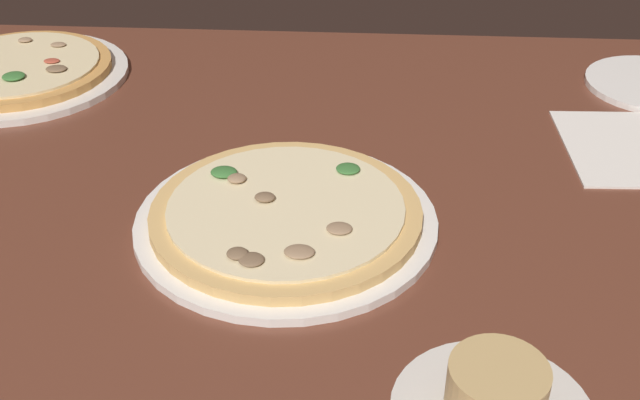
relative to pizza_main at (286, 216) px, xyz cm
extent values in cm
cube|color=brown|center=(-7.31, -1.43, -3.21)|extent=(150.00, 110.00, 4.00)
cylinder|color=white|center=(-0.01, -0.01, -0.71)|extent=(32.98, 32.98, 1.00)
cylinder|color=tan|center=(-0.01, -0.01, 0.39)|extent=(29.54, 29.54, 1.20)
cylinder|color=beige|center=(-0.01, -0.01, 1.19)|extent=(25.76, 25.76, 0.40)
ellipsoid|color=#937556|center=(-2.19, 8.51, 1.70)|extent=(3.06, 2.39, 0.63)
ellipsoid|color=#937556|center=(-5.96, 4.26, 1.67)|extent=(2.69, 2.27, 0.57)
ellipsoid|color=#937556|center=(5.98, -4.63, 1.75)|extent=(2.11, 1.98, 0.72)
ellipsoid|color=brown|center=(2.36, -0.93, 1.78)|extent=(2.25, 1.88, 0.78)
ellipsoid|color=#387033|center=(7.65, -5.86, 1.78)|extent=(3.03, 2.54, 0.78)
ellipsoid|color=brown|center=(3.85, 9.24, 1.75)|extent=(2.15, 2.04, 0.72)
ellipsoid|color=#387033|center=(-6.46, -7.62, 1.69)|extent=(2.78, 2.57, 0.61)
ellipsoid|color=brown|center=(2.37, 10.03, 1.67)|extent=(2.55, 2.37, 0.57)
cylinder|color=silver|center=(43.10, -35.40, -0.71)|extent=(31.55, 31.55, 1.00)
cylinder|color=#C68C47|center=(43.10, -35.40, 0.39)|extent=(26.83, 26.83, 1.20)
cylinder|color=beige|center=(43.10, -35.40, 1.19)|extent=(23.43, 23.43, 0.40)
ellipsoid|color=brown|center=(36.37, -32.89, 1.66)|extent=(3.02, 2.45, 0.55)
ellipsoid|color=#937556|center=(44.82, -43.15, 1.67)|extent=(2.12, 1.73, 0.57)
ellipsoid|color=#937556|center=(39.10, -41.75, 1.63)|extent=(2.34, 1.75, 0.48)
ellipsoid|color=#387033|center=(41.46, -29.82, 1.74)|extent=(3.18, 3.06, 0.71)
ellipsoid|color=#AD4733|center=(38.04, -35.71, 1.60)|extent=(2.35, 1.72, 0.42)
cylinder|color=tan|center=(-19.30, 26.09, 2.00)|extent=(8.01, 8.01, 4.82)
cube|color=white|center=(-40.69, -19.52, -1.06)|extent=(14.56, 19.79, 0.30)
camera|label=1|loc=(-8.17, 71.80, 49.62)|focal=45.32mm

